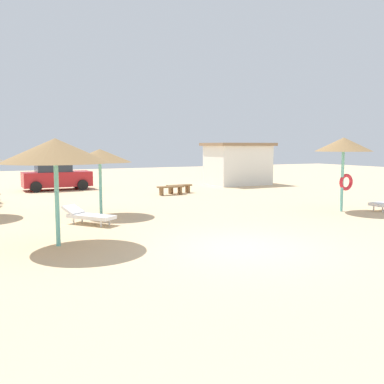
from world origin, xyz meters
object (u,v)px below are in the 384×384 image
Objects in this scene: lounger_4 at (88,215)px; beach_cabana at (238,163)px; parked_car at (56,177)px; parasol_4 at (100,156)px; parasol_5 at (55,151)px; bench_1 at (179,187)px; bench_2 at (171,189)px; parasol_2 at (344,146)px.

beach_cabana is (12.85, 10.55, 1.16)m from lounger_4.
lounger_4 is 12.44m from parked_car.
parasol_4 is 0.59× the size of beach_cabana.
parasol_5 is 1.90× the size of bench_1.
beach_cabana is at bearing 36.43° from parasol_4.
parasol_5 is 3.90m from lounger_4.
bench_1 is 1.01× the size of bench_2.
parasol_2 reaches higher than parked_car.
parasol_5 is 15.50m from parked_car.
bench_1 is 6.88m from beach_cabana.
parasol_2 is 0.75× the size of parked_car.
parasol_4 is (-9.12, 3.50, -0.39)m from parasol_2.
parked_car is 0.92× the size of beach_cabana.
parasol_2 reaches higher than parasol_4.
bench_2 is 7.81m from beach_cabana.
lounger_4 is 0.44× the size of beach_cabana.
beach_cabana reaches higher than bench_1.
parasol_2 is at bearing -65.35° from bench_2.
parasol_4 is 1.69× the size of bench_1.
parasol_4 is 5.13m from parasol_5.
lounger_4 reaches higher than bench_2.
parasol_5 is 0.67× the size of beach_cabana.
bench_2 is 0.37× the size of parked_car.
parasol_4 reaches higher than bench_2.
beach_cabana reaches higher than parasol_4.
parasol_5 is 13.32m from bench_1.
bench_2 is at bearing 48.06° from lounger_4.
lounger_4 is at bearing -94.23° from parked_car.
parasol_4 is 0.89× the size of parasol_5.
beach_cabana is (6.76, 3.77, 1.12)m from bench_2.
parasol_5 reaches higher than bench_2.
bench_1 is at bearing 109.10° from parasol_2.
beach_cabana is (14.31, 13.38, -1.09)m from parasol_5.
parasol_2 is 10.46m from lounger_4.
lounger_4 is (-10.02, 1.77, -2.39)m from parasol_2.
parasol_4 is at bearing 62.47° from lounger_4.
parked_car is at bearing 81.15° from parasol_5.
parasol_2 is 1.99× the size of bench_1.
bench_1 is at bearing -151.70° from beach_cabana.
parasol_2 is 9.78m from parasol_4.
bench_1 is at bearing -40.40° from parked_car.
parasol_4 is 7.51m from bench_2.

